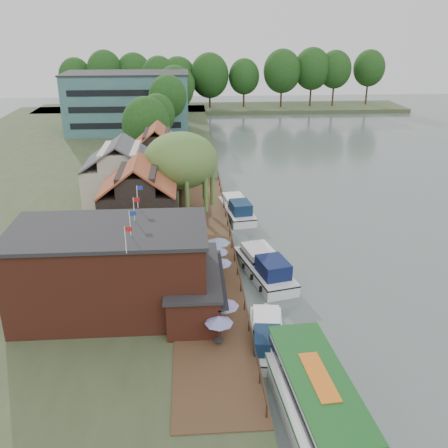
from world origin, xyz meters
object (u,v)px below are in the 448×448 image
object	(u,v)px
willow	(181,177)
cottage_a	(139,200)
cottage_c	(158,155)
umbrella_2	(211,292)
umbrella_4	(217,258)
hotel_block	(128,103)
umbrella_1	(224,313)
tour_boat	(321,407)
umbrella_3	(219,270)
pub	(136,269)
cottage_b	(122,174)
umbrella_5	(218,249)
umbrella_0	(219,331)
cruiser_2	(237,206)
cruiser_1	(265,264)
cruiser_0	(267,333)
swan	(289,387)

from	to	relation	value
willow	cottage_a	bearing A→B (deg)	-131.99
cottage_c	umbrella_2	size ratio (longest dim) A/B	3.58
cottage_a	umbrella_2	distance (m)	16.80
umbrella_4	hotel_block	bearing A→B (deg)	102.93
umbrella_1	tour_boat	world-z (taller)	umbrella_1
umbrella_3	umbrella_4	xyz separation A→B (m)	(-0.04, 2.34, 0.00)
pub	cottage_b	bearing A→B (deg)	99.09
umbrella_3	cottage_a	bearing A→B (deg)	125.53
umbrella_5	cottage_a	bearing A→B (deg)	140.74
cottage_b	umbrella_0	world-z (taller)	cottage_b
tour_boat	cruiser_2	bearing A→B (deg)	87.92
pub	umbrella_0	size ratio (longest dim) A/B	8.42
cottage_c	umbrella_3	distance (m)	31.01
willow	cruiser_1	distance (m)	16.27
willow	umbrella_5	distance (m)	12.78
cottage_c	willow	distance (m)	14.46
hotel_block	cruiser_1	size ratio (longest dim) A/B	2.34
cottage_b	umbrella_1	distance (m)	30.45
cottage_b	umbrella_4	distance (m)	21.87
umbrella_3	umbrella_5	xyz separation A→B (m)	(0.19, 4.46, 0.00)
cottage_b	umbrella_5	size ratio (longest dim) A/B	3.99
willow	cruiser_1	world-z (taller)	willow
pub	cruiser_0	size ratio (longest dim) A/B	2.21
cottage_b	cruiser_1	distance (m)	24.30
umbrella_1	umbrella_4	distance (m)	9.55
willow	umbrella_4	xyz separation A→B (m)	(3.37, -13.74, -3.93)
umbrella_0	cruiser_2	size ratio (longest dim) A/B	0.23
willow	swan	size ratio (longest dim) A/B	23.69
cottage_a	umbrella_3	world-z (taller)	cottage_a
pub	umbrella_5	size ratio (longest dim) A/B	8.31
hotel_block	umbrella_4	size ratio (longest dim) A/B	10.69
cottage_c	umbrella_3	size ratio (longest dim) A/B	3.58
umbrella_5	cruiser_0	world-z (taller)	umbrella_5
umbrella_1	umbrella_4	world-z (taller)	same
cottage_c	cruiser_1	xyz separation A→B (m)	(11.50, -27.30, -3.91)
cottage_b	umbrella_1	size ratio (longest dim) A/B	4.04
cruiser_2	cottage_a	bearing A→B (deg)	-152.97
pub	willow	distance (m)	20.36
cottage_a	umbrella_1	distance (m)	20.13
cottage_c	willow	world-z (taller)	willow
pub	cottage_c	bearing A→B (deg)	90.00
cottage_a	umbrella_2	xyz separation A→B (m)	(7.01, -14.97, -2.96)
swan	umbrella_2	bearing A→B (deg)	116.86
cottage_a	swan	world-z (taller)	cottage_a
umbrella_0	umbrella_5	size ratio (longest dim) A/B	0.99
cruiser_1	cottage_a	bearing A→B (deg)	133.23
pub	umbrella_4	distance (m)	9.59
pub	hotel_block	xyz separation A→B (m)	(-8.00, 71.00, 2.50)
umbrella_5	swan	bearing A→B (deg)	-78.21
tour_boat	willow	bearing A→B (deg)	99.72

